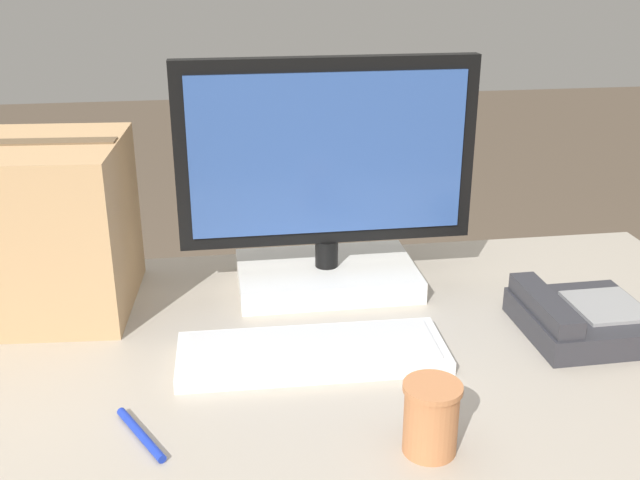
% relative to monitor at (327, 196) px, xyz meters
% --- Properties ---
extents(monitor, '(0.55, 0.22, 0.44)m').
position_rel_monitor_xyz_m(monitor, '(0.00, 0.00, 0.00)').
color(monitor, white).
rests_on(monitor, office_desk).
extents(keyboard, '(0.43, 0.16, 0.03)m').
position_rel_monitor_xyz_m(keyboard, '(-0.07, -0.27, -0.17)').
color(keyboard, silver).
rests_on(keyboard, office_desk).
extents(desk_phone, '(0.21, 0.21, 0.07)m').
position_rel_monitor_xyz_m(desk_phone, '(0.40, -0.25, -0.16)').
color(desk_phone, '#2D2D33').
rests_on(desk_phone, office_desk).
extents(paper_cup_left, '(0.08, 0.08, 0.10)m').
position_rel_monitor_xyz_m(paper_cup_left, '(0.05, -0.52, -0.13)').
color(paper_cup_left, '#BC7547').
rests_on(paper_cup_left, office_desk).
extents(cardboard_box, '(0.41, 0.32, 0.31)m').
position_rel_monitor_xyz_m(cardboard_box, '(-0.56, -0.00, -0.03)').
color(cardboard_box, tan).
rests_on(cardboard_box, office_desk).
extents(pen_marker, '(0.07, 0.12, 0.01)m').
position_rel_monitor_xyz_m(pen_marker, '(-0.32, -0.44, -0.18)').
color(pen_marker, '#1933B2').
rests_on(pen_marker, office_desk).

